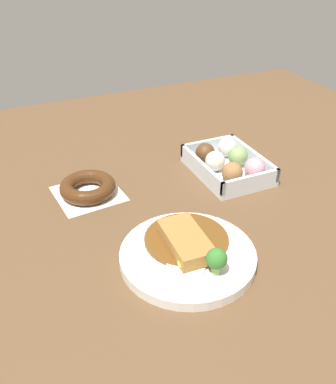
# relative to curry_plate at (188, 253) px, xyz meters

# --- Properties ---
(ground_plane) EXTENTS (1.60, 1.60, 0.00)m
(ground_plane) POSITION_rel_curry_plate_xyz_m (0.04, -0.02, -0.02)
(ground_plane) COLOR brown
(curry_plate) EXTENTS (0.23, 0.23, 0.06)m
(curry_plate) POSITION_rel_curry_plate_xyz_m (0.00, 0.00, 0.00)
(curry_plate) COLOR white
(curry_plate) RESTS_ON ground_plane
(donut_box) EXTENTS (0.19, 0.14, 0.06)m
(donut_box) POSITION_rel_curry_plate_xyz_m (0.23, -0.21, 0.01)
(donut_box) COLOR silver
(donut_box) RESTS_ON ground_plane
(chocolate_ring_donut) EXTENTS (0.14, 0.14, 0.03)m
(chocolate_ring_donut) POSITION_rel_curry_plate_xyz_m (0.27, 0.10, 0.00)
(chocolate_ring_donut) COLOR white
(chocolate_ring_donut) RESTS_ON ground_plane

